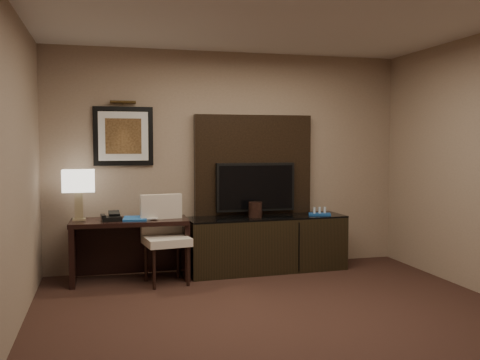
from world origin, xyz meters
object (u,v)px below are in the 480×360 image
object	(u,v)px
desk_phone	(112,216)
tv	(255,187)
ice_bucket	(255,210)
minibar_tray	(320,211)
credenza	(267,244)
table_lamp	(79,194)
desk_chair	(166,240)
desk	(130,250)

from	to	relation	value
desk_phone	tv	bearing A→B (deg)	4.17
ice_bucket	minibar_tray	distance (m)	0.84
credenza	table_lamp	bearing A→B (deg)	176.49
credenza	minibar_tray	size ratio (longest dim) A/B	7.20
credenza	ice_bucket	bearing A→B (deg)	-170.33
desk_chair	table_lamp	distance (m)	1.12
desk_chair	ice_bucket	xyz separation A→B (m)	(1.11, 0.27, 0.27)
credenza	table_lamp	xyz separation A→B (m)	(-2.20, 0.04, 0.67)
desk	ice_bucket	distance (m)	1.55
desk_chair	desk_phone	world-z (taller)	desk_chair
table_lamp	minibar_tray	world-z (taller)	table_lamp
credenza	desk_phone	bearing A→B (deg)	-179.33
desk_phone	ice_bucket	distance (m)	1.70
desk_phone	ice_bucket	bearing A→B (deg)	-2.93
desk_chair	desk	bearing A→B (deg)	138.29
table_lamp	minibar_tray	size ratio (longest dim) A/B	2.21
tv	desk_phone	size ratio (longest dim) A/B	4.71
desk_phone	ice_bucket	size ratio (longest dim) A/B	1.15
desk	ice_bucket	xyz separation A→B (m)	(1.49, 0.02, 0.41)
table_lamp	desk_phone	world-z (taller)	table_lamp
credenza	minibar_tray	distance (m)	0.79
tv	desk_chair	xyz separation A→B (m)	(-1.17, -0.49, -0.53)
ice_bucket	minibar_tray	size ratio (longest dim) A/B	0.68
tv	minibar_tray	distance (m)	0.86
desk_chair	desk_phone	size ratio (longest dim) A/B	4.65
minibar_tray	credenza	bearing A→B (deg)	177.38
ice_bucket	minibar_tray	bearing A→B (deg)	0.15
desk	credenza	distance (m)	1.65
desk_chair	ice_bucket	size ratio (longest dim) A/B	5.34
table_lamp	minibar_tray	xyz separation A→B (m)	(2.89, -0.07, -0.28)
desk_chair	ice_bucket	distance (m)	1.17
desk	minibar_tray	size ratio (longest dim) A/B	4.83
tv	ice_bucket	size ratio (longest dim) A/B	5.40
desk_phone	desk	bearing A→B (deg)	10.10
desk_chair	credenza	bearing A→B (deg)	4.83
desk	desk_chair	world-z (taller)	desk_chair
tv	desk_phone	world-z (taller)	tv
minibar_tray	desk_phone	bearing A→B (deg)	-178.33
desk	credenza	world-z (taller)	desk
ice_bucket	minibar_tray	xyz separation A→B (m)	(0.84, 0.00, -0.04)
desk	desk_chair	size ratio (longest dim) A/B	1.32
desk_phone	minibar_tray	bearing A→B (deg)	-3.68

